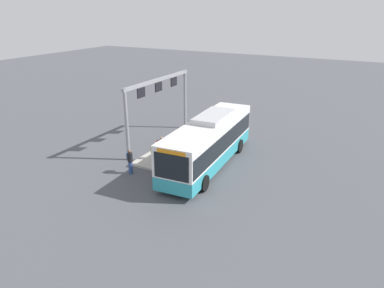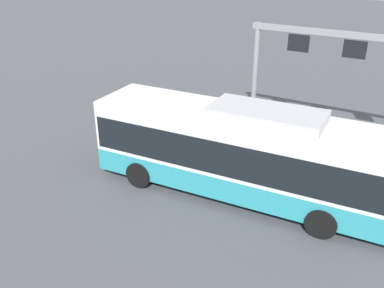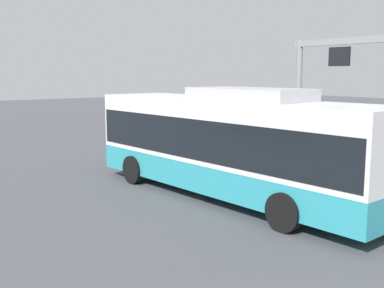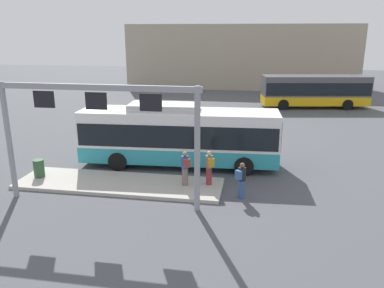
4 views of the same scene
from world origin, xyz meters
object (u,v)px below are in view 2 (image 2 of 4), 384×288
bus_main (242,150)px  person_waiting_near (226,129)px  person_boarding (205,118)px  person_waiting_mid (252,132)px

bus_main → person_waiting_near: 3.68m
person_boarding → person_waiting_mid: bearing=109.1°
person_boarding → person_waiting_mid: person_waiting_mid is taller
person_waiting_mid → bus_main: bearing=-15.4°
person_waiting_mid → person_boarding: bearing=-136.6°
person_boarding → person_waiting_mid: size_ratio=1.00×
bus_main → person_boarding: 5.41m
bus_main → person_waiting_near: bus_main is taller
person_boarding → bus_main: bearing=76.6°
person_boarding → person_waiting_near: 1.84m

